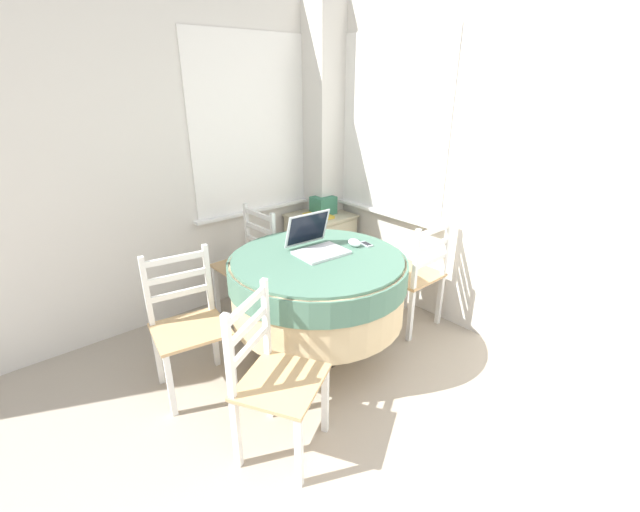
# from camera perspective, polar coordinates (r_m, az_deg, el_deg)

# --- Properties ---
(corner_room_shell) EXTENTS (4.10, 4.98, 2.55)m
(corner_room_shell) POSITION_cam_1_polar(r_m,az_deg,el_deg) (2.91, 4.19, 11.19)
(corner_room_shell) COLOR silver
(corner_room_shell) RESTS_ON ground_plane
(round_dining_table) EXTENTS (1.19, 1.19, 0.77)m
(round_dining_table) POSITION_cam_1_polar(r_m,az_deg,el_deg) (2.87, -0.32, -3.60)
(round_dining_table) COLOR #4C3D2D
(round_dining_table) RESTS_ON ground_plane
(laptop) EXTENTS (0.35, 0.34, 0.25)m
(laptop) POSITION_cam_1_polar(r_m,az_deg,el_deg) (2.87, -0.49, 1.62)
(laptop) COLOR silver
(laptop) RESTS_ON round_dining_table
(computer_mouse) EXTENTS (0.07, 0.10, 0.05)m
(computer_mouse) POSITION_cam_1_polar(r_m,az_deg,el_deg) (2.98, 4.60, 1.78)
(computer_mouse) COLOR white
(computer_mouse) RESTS_ON round_dining_table
(cell_phone) EXTENTS (0.07, 0.11, 0.01)m
(cell_phone) POSITION_cam_1_polar(r_m,az_deg,el_deg) (3.02, 6.20, 1.58)
(cell_phone) COLOR #B2B7BC
(cell_phone) RESTS_ON round_dining_table
(dining_chair_near_back_window) EXTENTS (0.40, 0.44, 0.90)m
(dining_chair_near_back_window) POSITION_cam_1_polar(r_m,az_deg,el_deg) (3.55, -9.52, -1.14)
(dining_chair_near_back_window) COLOR tan
(dining_chair_near_back_window) RESTS_ON ground_plane
(dining_chair_near_right_window) EXTENTS (0.43, 0.40, 0.90)m
(dining_chair_near_right_window) POSITION_cam_1_polar(r_m,az_deg,el_deg) (3.39, 12.54, -2.57)
(dining_chair_near_right_window) COLOR tan
(dining_chair_near_right_window) RESTS_ON ground_plane
(dining_chair_camera_near) EXTENTS (0.56, 0.55, 0.90)m
(dining_chair_camera_near) POSITION_cam_1_polar(r_m,az_deg,el_deg) (2.27, -6.21, -15.97)
(dining_chair_camera_near) COLOR tan
(dining_chair_camera_near) RESTS_ON ground_plane
(dining_chair_left_flank) EXTENTS (0.49, 0.46, 0.90)m
(dining_chair_left_flank) POSITION_cam_1_polar(r_m,az_deg,el_deg) (2.79, -17.16, -8.84)
(dining_chair_left_flank) COLOR tan
(dining_chair_left_flank) RESTS_ON ground_plane
(corner_cabinet) EXTENTS (0.53, 0.51, 0.67)m
(corner_cabinet) POSITION_cam_1_polar(r_m,az_deg,el_deg) (4.13, 0.09, 1.06)
(corner_cabinet) COLOR beige
(corner_cabinet) RESTS_ON ground_plane
(storage_box) EXTENTS (0.20, 0.17, 0.16)m
(storage_box) POSITION_cam_1_polar(r_m,az_deg,el_deg) (4.03, 0.44, 6.78)
(storage_box) COLOR #387A5B
(storage_box) RESTS_ON corner_cabinet
(book_on_cabinet) EXTENTS (0.17, 0.26, 0.02)m
(book_on_cabinet) POSITION_cam_1_polar(r_m,az_deg,el_deg) (3.95, -0.21, 5.39)
(book_on_cabinet) COLOR gold
(book_on_cabinet) RESTS_ON corner_cabinet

